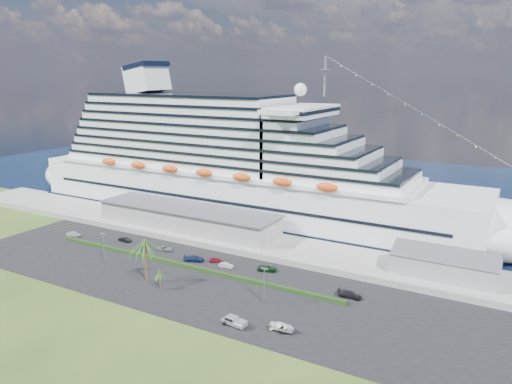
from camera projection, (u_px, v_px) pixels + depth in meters
The scene contains 22 objects.
ground at pixel (169, 298), 111.62m from camera, with size 420.00×420.00×0.00m, color #2E4918.
asphalt_lot at pixel (198, 280), 120.91m from camera, with size 140.00×38.00×0.12m, color black.
wharf at pixel (257, 243), 145.23m from camera, with size 240.00×20.00×1.80m, color gray.
water at pixel (356, 186), 221.55m from camera, with size 420.00×160.00×0.02m, color #0A1A31.
cruise_ship at pixel (237, 169), 172.18m from camera, with size 191.00×38.00×54.00m.
terminal_building at pixel (187, 217), 156.27m from camera, with size 61.00×15.00×6.30m.
port_shed at pixel (445, 264), 119.46m from camera, with size 24.00×12.31×7.37m.
hedge at pixel (184, 265), 128.85m from camera, with size 88.00×1.10×0.90m, color black.
lamp_post_left at pixel (104, 244), 130.57m from camera, with size 1.60×0.35×8.27m.
lamp_post_right at pixel (264, 281), 107.54m from camera, with size 1.60×0.35×8.27m.
palm_tall at pixel (145, 246), 117.65m from camera, with size 8.82×8.82×11.13m.
palm_short at pixel (160, 275), 115.04m from camera, with size 3.53×3.53×4.56m.
parked_car_0 at pixel (74, 234), 152.89m from camera, with size 1.79×4.46×1.52m, color silver.
parked_car_1 at pixel (125, 240), 148.07m from camera, with size 1.41×4.05×1.33m, color black.
parked_car_2 at pixel (164, 249), 140.67m from camera, with size 2.14×4.63×1.29m, color gray.
parked_car_3 at pixel (194, 259), 132.71m from camera, with size 2.21×5.44×1.58m, color navy.
parked_car_4 at pixel (216, 260), 132.01m from camera, with size 1.50×3.73×1.27m, color maroon.
parked_car_5 at pixel (226, 265), 128.47m from camera, with size 1.34×3.85×1.27m, color silver.
parked_car_6 at pixel (267, 269), 126.17m from camera, with size 2.22×4.82×1.34m, color black.
parked_car_7 at pixel (350, 294), 111.32m from camera, with size 2.20×5.41×1.57m, color black.
pickup_truck at pixel (234, 321), 98.89m from camera, with size 5.44×2.47×1.86m.
boat_trailer at pixel (282, 326), 96.59m from camera, with size 6.00×4.13×1.69m.
Camera 1 is at (67.83, -79.93, 49.14)m, focal length 35.00 mm.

